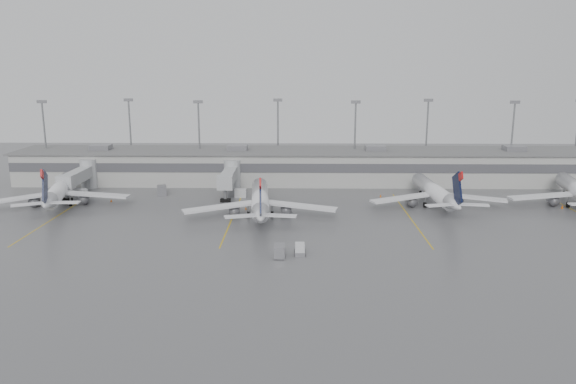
{
  "coord_description": "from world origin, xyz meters",
  "views": [
    {
      "loc": [
        -4.79,
        -83.32,
        29.44
      ],
      "look_at": [
        -6.56,
        24.0,
        5.0
      ],
      "focal_mm": 35.0,
      "sensor_mm": 36.0,
      "label": 1
    }
  ],
  "objects_px": {
    "jet_mid_right": "(435,192)",
    "baggage_tug": "(300,250)",
    "jet_far_left": "(58,191)",
    "jet_mid_left": "(260,200)"
  },
  "relations": [
    {
      "from": "jet_mid_left",
      "to": "baggage_tug",
      "type": "bearing_deg",
      "value": -75.23
    },
    {
      "from": "baggage_tug",
      "to": "jet_mid_left",
      "type": "bearing_deg",
      "value": 108.24
    },
    {
      "from": "jet_far_left",
      "to": "baggage_tug",
      "type": "relative_size",
      "value": 11.74
    },
    {
      "from": "jet_far_left",
      "to": "jet_mid_left",
      "type": "relative_size",
      "value": 0.96
    },
    {
      "from": "jet_mid_left",
      "to": "baggage_tug",
      "type": "xyz_separation_m",
      "value": [
        7.75,
        -22.71,
        -2.72
      ]
    },
    {
      "from": "jet_mid_right",
      "to": "baggage_tug",
      "type": "bearing_deg",
      "value": -135.95
    },
    {
      "from": "jet_far_left",
      "to": "jet_mid_left",
      "type": "bearing_deg",
      "value": -24.28
    },
    {
      "from": "jet_far_left",
      "to": "baggage_tug",
      "type": "distance_m",
      "value": 59.64
    },
    {
      "from": "jet_mid_right",
      "to": "baggage_tug",
      "type": "height_order",
      "value": "jet_mid_right"
    },
    {
      "from": "jet_mid_right",
      "to": "jet_far_left",
      "type": "bearing_deg",
      "value": 177.1
    }
  ]
}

